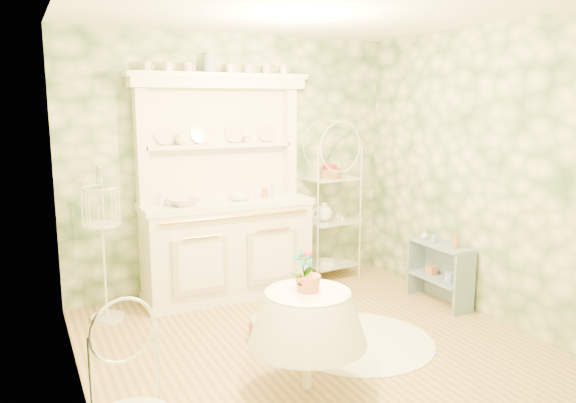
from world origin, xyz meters
name	(u,v)px	position (x,y,z in m)	size (l,w,h in m)	color
floor	(315,348)	(0.00, 0.00, 0.00)	(3.60, 3.60, 0.00)	tan
ceiling	(318,7)	(0.00, 0.00, 2.70)	(3.60, 3.60, 0.00)	white
wall_left	(72,205)	(-1.80, 0.00, 1.35)	(3.60, 3.60, 0.00)	beige
wall_right	(487,174)	(1.80, 0.00, 1.35)	(3.60, 3.60, 0.00)	beige
wall_back	(235,164)	(0.00, 1.80, 1.35)	(3.60, 3.60, 0.00)	beige
wall_front	(490,234)	(0.00, -1.80, 1.35)	(3.60, 3.60, 0.00)	beige
kitchen_dresser	(226,188)	(-0.20, 1.52, 1.15)	(1.87, 0.61, 2.29)	white
bakers_rack	(331,198)	(1.09, 1.62, 0.92)	(0.58, 0.41, 1.85)	white
side_shelf	(439,273)	(1.64, 0.38, 0.31)	(0.27, 0.73, 0.62)	gray
round_table	(307,338)	(-0.36, -0.55, 0.37)	(0.68, 0.68, 0.74)	white
birdcage_stand	(103,240)	(-1.45, 1.39, 0.77)	(0.36, 0.36, 1.54)	white
floor_basket	(269,329)	(-0.28, 0.31, 0.10)	(0.30, 0.30, 0.19)	#A3714C
lace_rug	(357,341)	(0.38, -0.06, 0.01)	(1.29, 1.29, 0.01)	white
bowl_floral	(183,205)	(-0.67, 1.45, 1.02)	(0.29, 0.29, 0.07)	white
bowl_white	(240,200)	(-0.07, 1.48, 1.02)	(0.22, 0.22, 0.07)	white
cup_left	(182,142)	(-0.60, 1.68, 1.61)	(0.14, 0.14, 0.11)	white
cup_right	(248,140)	(0.11, 1.68, 1.61)	(0.09, 0.09, 0.08)	white
potted_geranium	(304,274)	(-0.40, -0.56, 0.85)	(0.16, 0.11, 0.31)	#3F7238
bottle_amber	(456,241)	(1.65, 0.19, 0.68)	(0.06, 0.06, 0.16)	#B3703D
bottle_blue	(435,239)	(1.60, 0.43, 0.65)	(0.05, 0.05, 0.11)	#7C93C0
bottle_glass	(424,236)	(1.62, 0.61, 0.65)	(0.07, 0.07, 0.09)	silver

